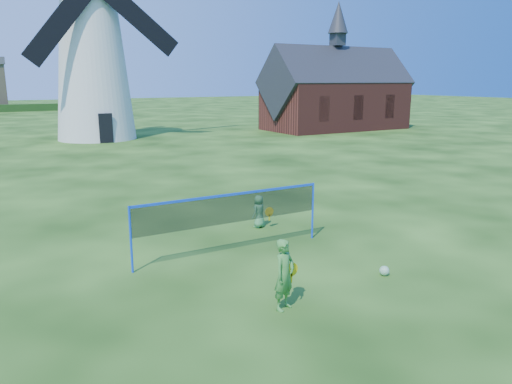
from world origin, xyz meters
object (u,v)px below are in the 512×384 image
Objects in this scene: player_boy at (259,211)px; player_girl at (284,275)px; play_ball at (384,271)px; chapel at (336,94)px; badminton_net at (231,210)px; windmill at (92,57)px.

player_girl is at bearing 41.35° from player_boy.
chapel is at bearing 53.14° from play_ball.
badminton_net is 3.66× the size of player_girl.
play_ball is (0.57, -4.57, -0.37)m from player_boy.
play_ball is (-0.32, -29.78, -5.74)m from windmill.
player_girl is (-23.11, -27.31, -2.34)m from chapel.
player_boy reaches higher than play_ball.
windmill is at bearing -115.58° from player_boy.
player_girl is 6.27× the size of play_ball.
chapel reaches higher than player_girl.
player_boy is 4.62m from play_ball.
chapel is at bearing -7.76° from windmill.
player_girl is (-0.51, -3.22, -0.45)m from badminton_net.
play_ball is (2.82, 0.25, -0.58)m from player_girl.
chapel is 30.77m from player_boy.
player_girl is at bearing -174.86° from play_ball.
windmill is 11.92× the size of player_girl.
chapel is 35.85m from player_girl.
badminton_net is 22.95× the size of play_ball.
windmill reaches higher than chapel.
chapel is at bearing 26.70° from player_girl.
player_boy is (1.75, 1.61, -0.66)m from badminton_net.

